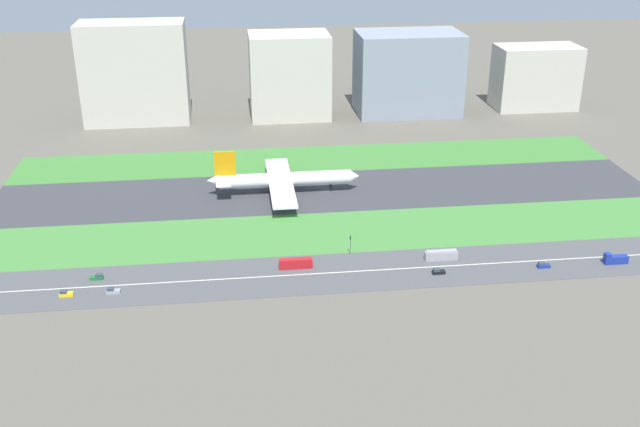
% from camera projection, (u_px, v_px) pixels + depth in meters
% --- Properties ---
extents(ground_plane, '(800.00, 800.00, 0.00)m').
position_uv_depth(ground_plane, '(326.00, 191.00, 320.15)').
color(ground_plane, '#5B564C').
extents(runway, '(280.00, 46.00, 0.10)m').
position_uv_depth(runway, '(326.00, 191.00, 320.13)').
color(runway, '#38383D').
rests_on(runway, ground_plane).
extents(grass_median_north, '(280.00, 36.00, 0.10)m').
position_uv_depth(grass_median_north, '(315.00, 159.00, 357.28)').
color(grass_median_north, '#3D7A33').
rests_on(grass_median_north, ground_plane).
extents(grass_median_south, '(280.00, 36.00, 0.10)m').
position_uv_depth(grass_median_south, '(340.00, 232.00, 282.99)').
color(grass_median_south, '#427F38').
rests_on(grass_median_south, ground_plane).
extents(highway, '(280.00, 28.00, 0.10)m').
position_uv_depth(highway, '(353.00, 272.00, 254.00)').
color(highway, '#4C4C4F').
rests_on(highway, ground_plane).
extents(highway_centerline, '(266.00, 0.50, 0.01)m').
position_uv_depth(highway_centerline, '(353.00, 271.00, 253.97)').
color(highway_centerline, silver).
rests_on(highway_centerline, highway).
extents(airliner, '(65.00, 56.00, 19.70)m').
position_uv_depth(airliner, '(281.00, 180.00, 315.49)').
color(airliner, white).
rests_on(airliner, runway).
extents(car_2, '(4.40, 1.80, 2.00)m').
position_uv_depth(car_2, '(438.00, 272.00, 252.23)').
color(car_2, black).
rests_on(car_2, highway).
extents(bus_0, '(11.60, 2.50, 3.50)m').
position_uv_depth(bus_0, '(441.00, 255.00, 261.34)').
color(bus_0, '#99999E').
rests_on(bus_0, highway).
extents(car_4, '(4.40, 1.80, 2.00)m').
position_uv_depth(car_4, '(543.00, 265.00, 256.33)').
color(car_4, navy).
rests_on(car_4, highway).
extents(truck_0, '(8.40, 2.50, 4.00)m').
position_uv_depth(truck_0, '(615.00, 259.00, 258.89)').
color(truck_0, navy).
rests_on(truck_0, highway).
extents(car_1, '(4.40, 1.80, 2.00)m').
position_uv_depth(car_1, '(66.00, 294.00, 238.71)').
color(car_1, yellow).
rests_on(car_1, highway).
extents(car_0, '(4.40, 1.80, 2.00)m').
position_uv_depth(car_0, '(113.00, 291.00, 240.33)').
color(car_0, '#99999E').
rests_on(car_0, highway).
extents(bus_1, '(11.60, 2.50, 3.50)m').
position_uv_depth(bus_1, '(296.00, 263.00, 255.68)').
color(bus_1, '#B2191E').
rests_on(bus_1, highway).
extents(car_3, '(4.40, 1.80, 2.00)m').
position_uv_depth(car_3, '(97.00, 277.00, 248.70)').
color(car_3, '#19662D').
rests_on(car_3, highway).
extents(traffic_light, '(0.36, 0.50, 7.20)m').
position_uv_depth(traffic_light, '(350.00, 244.00, 264.15)').
color(traffic_light, '#4C4C51').
rests_on(traffic_light, highway).
extents(terminal_building, '(56.25, 25.75, 54.36)m').
position_uv_depth(terminal_building, '(135.00, 73.00, 402.42)').
color(terminal_building, beige).
rests_on(terminal_building, ground_plane).
extents(hangar_building, '(43.93, 30.51, 46.38)m').
position_uv_depth(hangar_building, '(289.00, 76.00, 413.30)').
color(hangar_building, beige).
rests_on(hangar_building, ground_plane).
extents(office_tower, '(57.97, 34.75, 45.58)m').
position_uv_depth(office_tower, '(408.00, 73.00, 420.87)').
color(office_tower, gray).
rests_on(office_tower, ground_plane).
extents(cargo_warehouse, '(47.10, 24.14, 36.18)m').
position_uv_depth(cargo_warehouse, '(535.00, 77.00, 431.15)').
color(cargo_warehouse, beige).
rests_on(cargo_warehouse, ground_plane).
extents(fuel_tank_west, '(20.36, 20.36, 16.32)m').
position_uv_depth(fuel_tank_west, '(270.00, 83.00, 459.28)').
color(fuel_tank_west, silver).
rests_on(fuel_tank_west, ground_plane).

